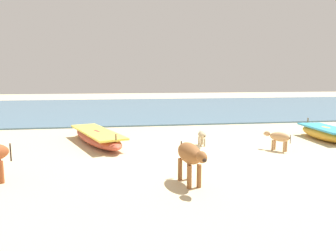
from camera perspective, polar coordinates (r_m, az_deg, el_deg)
ground at (r=10.99m, az=2.64°, el=-4.78°), size 80.00×80.00×0.00m
sea_water at (r=26.70m, az=-4.54°, el=3.28°), size 60.00×20.00×0.08m
fishing_boat_2 at (r=12.66m, az=-12.48°, el=-1.88°), size 2.55×4.64×0.71m
fishing_boat_3 at (r=14.65m, az=26.14°, el=-1.11°), size 1.27×3.08×0.73m
cow_adult_brown at (r=7.68m, az=3.96°, el=-5.19°), size 0.59×1.54×1.00m
calf_near_dun at (r=12.08m, az=6.03°, el=-1.67°), size 0.27×0.85×0.55m
calf_far_tan at (r=11.84m, az=19.04°, el=-1.93°), size 0.73×0.92×0.66m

